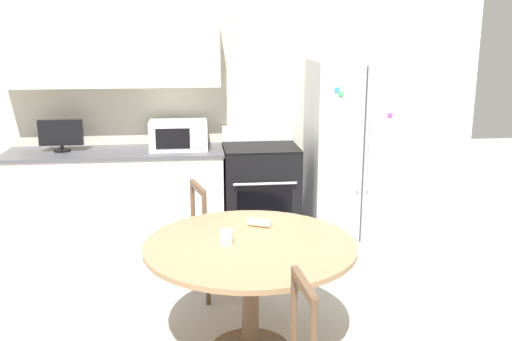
# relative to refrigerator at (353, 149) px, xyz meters

# --- Properties ---
(back_wall) EXTENTS (5.20, 0.44, 2.60)m
(back_wall) POSITION_rel_refrigerator_xyz_m (-1.47, 0.38, 0.56)
(back_wall) COLOR beige
(back_wall) RESTS_ON ground_plane
(kitchen_counter) EXTENTS (2.09, 0.64, 0.90)m
(kitchen_counter) POSITION_rel_refrigerator_xyz_m (-2.34, 0.07, -0.43)
(kitchen_counter) COLOR silver
(kitchen_counter) RESTS_ON ground_plane
(refrigerator) EXTENTS (0.86, 0.75, 1.75)m
(refrigerator) POSITION_rel_refrigerator_xyz_m (0.00, 0.00, 0.00)
(refrigerator) COLOR #B2B5BA
(refrigerator) RESTS_ON ground_plane
(oven_range) EXTENTS (0.73, 0.68, 1.08)m
(oven_range) POSITION_rel_refrigerator_xyz_m (-0.92, 0.05, -0.41)
(oven_range) COLOR black
(oven_range) RESTS_ON ground_plane
(microwave) EXTENTS (0.55, 0.39, 0.28)m
(microwave) POSITION_rel_refrigerator_xyz_m (-1.72, 0.10, 0.16)
(microwave) COLOR white
(microwave) RESTS_ON kitchen_counter
(countertop_tv) EXTENTS (0.41, 0.16, 0.31)m
(countertop_tv) POSITION_rel_refrigerator_xyz_m (-2.83, 0.10, 0.19)
(countertop_tv) COLOR black
(countertop_tv) RESTS_ON kitchen_counter
(dining_table) EXTENTS (1.32, 1.32, 0.75)m
(dining_table) POSITION_rel_refrigerator_xyz_m (-1.25, -2.12, -0.25)
(dining_table) COLOR #997551
(dining_table) RESTS_ON ground_plane
(dining_chair_far) EXTENTS (0.51, 0.51, 0.90)m
(dining_chair_far) POSITION_rel_refrigerator_xyz_m (-1.40, -1.23, -0.44)
(dining_chair_far) COLOR brown
(dining_chair_far) RESTS_ON ground_plane
(candle_glass) EXTENTS (0.08, 0.08, 0.09)m
(candle_glass) POSITION_rel_refrigerator_xyz_m (-1.40, -2.12, -0.09)
(candle_glass) COLOR silver
(candle_glass) RESTS_ON dining_table
(folded_napkin) EXTENTS (0.16, 0.11, 0.05)m
(folded_napkin) POSITION_rel_refrigerator_xyz_m (-1.15, -1.83, -0.10)
(folded_napkin) COLOR silver
(folded_napkin) RESTS_ON dining_table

